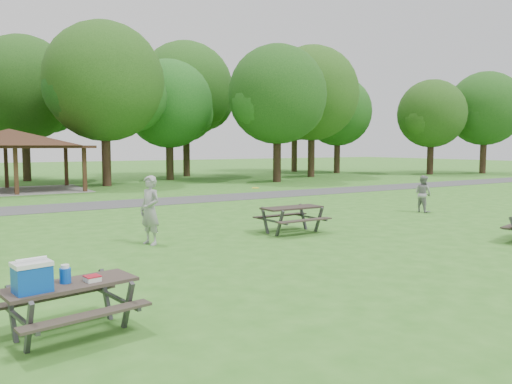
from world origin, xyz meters
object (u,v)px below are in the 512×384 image
object	(u,v)px
picnic_table_near	(59,289)
frisbee_catcher	(423,194)
picnic_table_middle	(292,213)
frisbee_thrower	(150,210)

from	to	relation	value
picnic_table_near	frisbee_catcher	world-z (taller)	frisbee_catcher
picnic_table_near	picnic_table_middle	size ratio (longest dim) A/B	1.03
picnic_table_near	picnic_table_middle	distance (m)	9.57
picnic_table_middle	frisbee_catcher	xyz separation A→B (m)	(7.47, 1.10, 0.14)
frisbee_thrower	frisbee_catcher	bearing A→B (deg)	73.30
frisbee_catcher	picnic_table_near	bearing A→B (deg)	113.43
frisbee_thrower	picnic_table_middle	bearing A→B (deg)	63.84
frisbee_thrower	frisbee_catcher	size ratio (longest dim) A/B	1.26
picnic_table_near	picnic_table_middle	bearing A→B (deg)	33.91
picnic_table_middle	frisbee_thrower	world-z (taller)	frisbee_thrower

